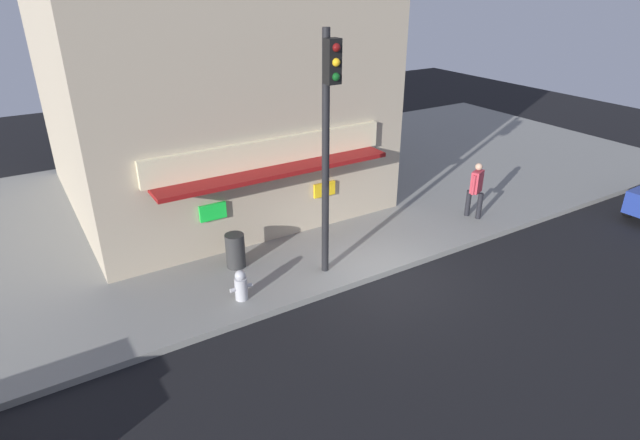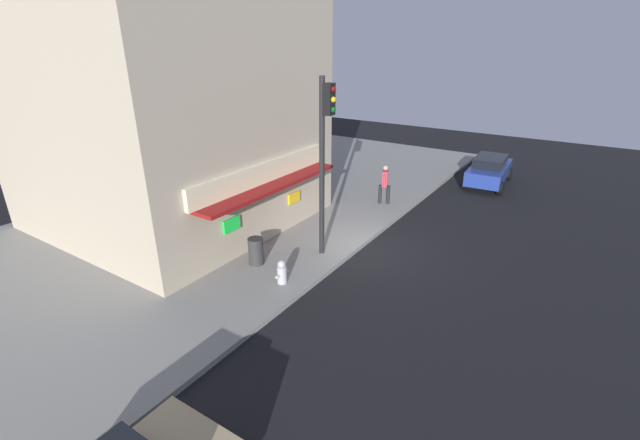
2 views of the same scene
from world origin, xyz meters
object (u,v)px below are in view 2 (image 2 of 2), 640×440
object	(u,v)px
fire_hydrant	(282,272)
trash_can	(256,251)
parked_car_blue	(489,170)
traffic_light	(324,147)
pedestrian	(385,183)

from	to	relation	value
fire_hydrant	trash_can	distance (m)	1.57
trash_can	parked_car_blue	world-z (taller)	parked_car_blue
traffic_light	fire_hydrant	world-z (taller)	traffic_light
fire_hydrant	trash_can	xyz separation A→B (m)	(0.51, 1.48, 0.10)
trash_can	pedestrian	world-z (taller)	pedestrian
traffic_light	parked_car_blue	bearing A→B (deg)	-13.17
traffic_light	pedestrian	world-z (taller)	traffic_light
parked_car_blue	pedestrian	bearing A→B (deg)	152.43
traffic_light	pedestrian	xyz separation A→B (m)	(5.72, 0.42, -2.79)
trash_can	traffic_light	bearing A→B (deg)	-38.25
pedestrian	fire_hydrant	bearing A→B (deg)	-177.08
traffic_light	trash_can	world-z (taller)	traffic_light
pedestrian	traffic_light	bearing A→B (deg)	-175.83
fire_hydrant	parked_car_blue	bearing A→B (deg)	-11.02
parked_car_blue	fire_hydrant	bearing A→B (deg)	168.98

